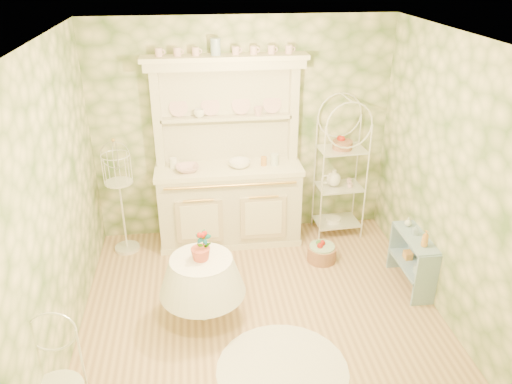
{
  "coord_description": "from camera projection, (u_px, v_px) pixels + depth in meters",
  "views": [
    {
      "loc": [
        -0.57,
        -3.96,
        3.33
      ],
      "look_at": [
        0.0,
        0.5,
        1.15
      ],
      "focal_mm": 35.0,
      "sensor_mm": 36.0,
      "label": 1
    }
  ],
  "objects": [
    {
      "name": "wall_right",
      "position": [
        453.0,
        185.0,
        4.66
      ],
      "size": [
        3.6,
        3.6,
        0.0
      ],
      "primitive_type": "plane",
      "color": "beige",
      "rests_on": "floor"
    },
    {
      "name": "wall_front",
      "position": [
        307.0,
        334.0,
        2.85
      ],
      "size": [
        3.6,
        3.6,
        0.0
      ],
      "primitive_type": "plane",
      "color": "beige",
      "rests_on": "floor"
    },
    {
      "name": "wall_back",
      "position": [
        243.0,
        131.0,
        6.07
      ],
      "size": [
        3.6,
        3.6,
        0.0
      ],
      "primitive_type": "plane",
      "color": "beige",
      "rests_on": "floor"
    },
    {
      "name": "bowl_floral",
      "position": [
        188.0,
        171.0,
        5.81
      ],
      "size": [
        0.3,
        0.3,
        0.07
      ],
      "primitive_type": "imported",
      "rotation": [
        0.0,
        0.0,
        0.11
      ],
      "color": "white",
      "rests_on": "kitchen_dresser"
    },
    {
      "name": "bottle_glass",
      "position": [
        408.0,
        223.0,
        5.44
      ],
      "size": [
        0.09,
        0.09,
        0.1
      ],
      "primitive_type": "imported",
      "rotation": [
        0.0,
        0.0,
        -0.16
      ],
      "color": "silver",
      "rests_on": "side_shelf"
    },
    {
      "name": "potted_geranium",
      "position": [
        204.0,
        245.0,
        4.65
      ],
      "size": [
        0.16,
        0.12,
        0.28
      ],
      "primitive_type": "imported",
      "rotation": [
        0.0,
        0.0,
        -0.13
      ],
      "color": "#3F7238",
      "rests_on": "round_table"
    },
    {
      "name": "round_table",
      "position": [
        203.0,
        295.0,
        4.87
      ],
      "size": [
        0.63,
        0.63,
        0.6
      ],
      "primitive_type": "cylinder",
      "rotation": [
        0.0,
        0.0,
        0.16
      ],
      "color": "white",
      "rests_on": "floor"
    },
    {
      "name": "bottle_blue",
      "position": [
        415.0,
        232.0,
        5.27
      ],
      "size": [
        0.06,
        0.06,
        0.11
      ],
      "primitive_type": "imported",
      "rotation": [
        0.0,
        0.0,
        -0.12
      ],
      "color": "#8FABBC",
      "rests_on": "side_shelf"
    },
    {
      "name": "bakers_rack",
      "position": [
        341.0,
        163.0,
        6.14
      ],
      "size": [
        0.63,
        0.47,
        1.93
      ],
      "primitive_type": "cube",
      "rotation": [
        0.0,
        0.0,
        0.06
      ],
      "color": "white",
      "rests_on": "floor"
    },
    {
      "name": "floor_basket",
      "position": [
        322.0,
        252.0,
        5.9
      ],
      "size": [
        0.46,
        0.46,
        0.23
      ],
      "primitive_type": "cylinder",
      "rotation": [
        0.0,
        0.0,
        -0.32
      ],
      "color": "#A26F53",
      "rests_on": "floor"
    },
    {
      "name": "birdcage_stand",
      "position": [
        121.0,
        201.0,
        5.88
      ],
      "size": [
        0.32,
        0.32,
        1.33
      ],
      "primitive_type": "cube",
      "rotation": [
        0.0,
        0.0,
        0.01
      ],
      "color": "white",
      "rests_on": "floor"
    },
    {
      "name": "side_shelf",
      "position": [
        412.0,
        263.0,
        5.39
      ],
      "size": [
        0.25,
        0.67,
        0.57
      ],
      "primitive_type": "cube",
      "rotation": [
        0.0,
        0.0,
        -0.0
      ],
      "color": "#86A8C1",
      "rests_on": "floor"
    },
    {
      "name": "cup_left",
      "position": [
        199.0,
        115.0,
        5.79
      ],
      "size": [
        0.15,
        0.15,
        0.1
      ],
      "primitive_type": "imported",
      "rotation": [
        0.0,
        0.0,
        -0.27
      ],
      "color": "white",
      "rests_on": "kitchen_dresser"
    },
    {
      "name": "cup_right",
      "position": [
        258.0,
        113.0,
        5.85
      ],
      "size": [
        0.12,
        0.12,
        0.1
      ],
      "primitive_type": "imported",
      "rotation": [
        0.0,
        0.0,
        0.07
      ],
      "color": "white",
      "rests_on": "kitchen_dresser"
    },
    {
      "name": "bowl_white",
      "position": [
        240.0,
        166.0,
        5.93
      ],
      "size": [
        0.31,
        0.31,
        0.08
      ],
      "primitive_type": "imported",
      "rotation": [
        0.0,
        0.0,
        0.22
      ],
      "color": "white",
      "rests_on": "kitchen_dresser"
    },
    {
      "name": "lace_rug",
      "position": [
        282.0,
        370.0,
        4.39
      ],
      "size": [
        1.25,
        1.25,
        0.01
      ],
      "primitive_type": "cylinder",
      "rotation": [
        0.0,
        0.0,
        -0.07
      ],
      "color": "white",
      "rests_on": "floor"
    },
    {
      "name": "floor",
      "position": [
        262.0,
        315.0,
        5.05
      ],
      "size": [
        3.6,
        3.6,
        0.0
      ],
      "primitive_type": "plane",
      "color": "tan",
      "rests_on": "ground"
    },
    {
      "name": "bottle_amber",
      "position": [
        425.0,
        240.0,
        5.05
      ],
      "size": [
        0.09,
        0.09,
        0.18
      ],
      "primitive_type": "imported",
      "rotation": [
        0.0,
        0.0,
        0.28
      ],
      "color": "gold",
      "rests_on": "side_shelf"
    },
    {
      "name": "ceiling",
      "position": [
        264.0,
        41.0,
        3.87
      ],
      "size": [
        3.6,
        3.6,
        0.0
      ],
      "primitive_type": "plane",
      "color": "white",
      "rests_on": "floor"
    },
    {
      "name": "wall_left",
      "position": [
        55.0,
        208.0,
        4.26
      ],
      "size": [
        3.6,
        3.6,
        0.0
      ],
      "primitive_type": "plane",
      "color": "beige",
      "rests_on": "floor"
    },
    {
      "name": "kitchen_dresser",
      "position": [
        228.0,
        156.0,
        5.88
      ],
      "size": [
        1.87,
        0.61,
        2.29
      ],
      "primitive_type": "cube",
      "color": "beige",
      "rests_on": "floor"
    }
  ]
}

